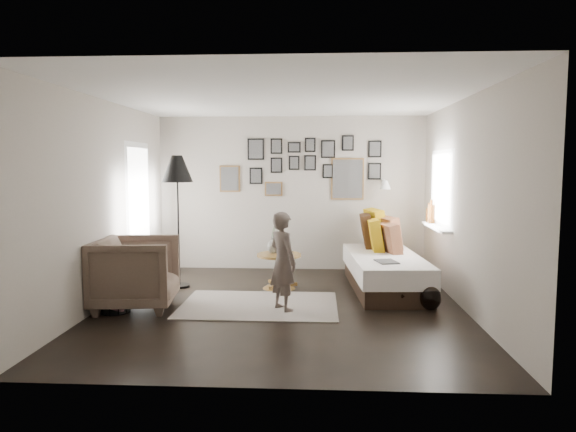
# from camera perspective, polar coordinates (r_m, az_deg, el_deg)

# --- Properties ---
(ground) EXTENTS (4.80, 4.80, 0.00)m
(ground) POSITION_cam_1_polar(r_m,az_deg,el_deg) (6.57, -0.69, -10.02)
(ground) COLOR black
(ground) RESTS_ON ground
(wall_back) EXTENTS (4.50, 0.00, 4.50)m
(wall_back) POSITION_cam_1_polar(r_m,az_deg,el_deg) (8.74, 0.36, 2.51)
(wall_back) COLOR #A99F93
(wall_back) RESTS_ON ground
(wall_front) EXTENTS (4.50, 0.00, 4.50)m
(wall_front) POSITION_cam_1_polar(r_m,az_deg,el_deg) (3.97, -3.04, -1.18)
(wall_front) COLOR #A99F93
(wall_front) RESTS_ON ground
(wall_left) EXTENTS (0.00, 4.80, 4.80)m
(wall_left) POSITION_cam_1_polar(r_m,az_deg,el_deg) (6.88, -19.76, 1.36)
(wall_left) COLOR #A99F93
(wall_left) RESTS_ON ground
(wall_right) EXTENTS (0.00, 4.80, 4.80)m
(wall_right) POSITION_cam_1_polar(r_m,az_deg,el_deg) (6.59, 19.22, 1.21)
(wall_right) COLOR #A99F93
(wall_right) RESTS_ON ground
(ceiling) EXTENTS (4.80, 4.80, 0.00)m
(ceiling) POSITION_cam_1_polar(r_m,az_deg,el_deg) (6.38, -0.72, 13.08)
(ceiling) COLOR white
(ceiling) RESTS_ON wall_back
(door_left) EXTENTS (0.00, 2.14, 2.14)m
(door_left) POSITION_cam_1_polar(r_m,az_deg,el_deg) (8.01, -16.27, 0.22)
(door_left) COLOR white
(door_left) RESTS_ON wall_left
(window_right) EXTENTS (0.15, 1.32, 1.30)m
(window_right) POSITION_cam_1_polar(r_m,az_deg,el_deg) (7.90, 15.94, -0.70)
(window_right) COLOR white
(window_right) RESTS_ON wall_right
(gallery_wall) EXTENTS (2.74, 0.03, 1.08)m
(gallery_wall) POSITION_cam_1_polar(r_m,az_deg,el_deg) (8.70, 2.26, 5.42)
(gallery_wall) COLOR brown
(gallery_wall) RESTS_ON wall_back
(wall_sconce) EXTENTS (0.18, 0.36, 0.16)m
(wall_sconce) POSITION_cam_1_polar(r_m,az_deg,el_deg) (8.53, 10.75, 3.44)
(wall_sconce) COLOR white
(wall_sconce) RESTS_ON wall_back
(rug) EXTENTS (1.98, 1.39, 0.01)m
(rug) POSITION_cam_1_polar(r_m,az_deg,el_deg) (6.63, -3.22, -9.84)
(rug) COLOR silver
(rug) RESTS_ON ground
(pedestal_table) EXTENTS (0.64, 0.64, 0.50)m
(pedestal_table) POSITION_cam_1_polar(r_m,az_deg,el_deg) (7.47, -1.00, -6.27)
(pedestal_table) COLOR brown
(pedestal_table) RESTS_ON ground
(vase) EXTENTS (0.18, 0.18, 0.46)m
(vase) POSITION_cam_1_polar(r_m,az_deg,el_deg) (7.42, -1.61, -3.12)
(vase) COLOR black
(vase) RESTS_ON pedestal_table
(candles) EXTENTS (0.11, 0.11, 0.24)m
(candles) POSITION_cam_1_polar(r_m,az_deg,el_deg) (7.39, -0.16, -3.35)
(candles) COLOR black
(candles) RESTS_ON pedestal_table
(daybed) EXTENTS (1.08, 2.31, 1.09)m
(daybed) POSITION_cam_1_polar(r_m,az_deg,el_deg) (7.59, 10.61, -5.33)
(daybed) COLOR black
(daybed) RESTS_ON ground
(magazine_on_daybed) EXTENTS (0.32, 0.38, 0.02)m
(magazine_on_daybed) POSITION_cam_1_polar(r_m,az_deg,el_deg) (6.91, 10.91, -5.00)
(magazine_on_daybed) COLOR black
(magazine_on_daybed) RESTS_ON daybed
(armchair) EXTENTS (1.08, 1.06, 0.89)m
(armchair) POSITION_cam_1_polar(r_m,az_deg,el_deg) (6.68, -16.56, -6.05)
(armchair) COLOR brown
(armchair) RESTS_ON ground
(armchair_cushion) EXTENTS (0.44, 0.45, 0.18)m
(armchair_cushion) POSITION_cam_1_polar(r_m,az_deg,el_deg) (6.71, -16.18, -5.70)
(armchair_cushion) COLOR silver
(armchair_cushion) RESTS_ON armchair
(floor_lamp) EXTENTS (0.45, 0.45, 1.92)m
(floor_lamp) POSITION_cam_1_polar(r_m,az_deg,el_deg) (7.56, -12.20, 4.60)
(floor_lamp) COLOR black
(floor_lamp) RESTS_ON ground
(magazine_basket) EXTENTS (0.43, 0.43, 0.42)m
(magazine_basket) POSITION_cam_1_polar(r_m,az_deg,el_deg) (6.62, -18.64, -8.37)
(magazine_basket) COLOR black
(magazine_basket) RESTS_ON ground
(demijohn_large) EXTENTS (0.30, 0.30, 0.45)m
(demijohn_large) POSITION_cam_1_polar(r_m,az_deg,el_deg) (6.66, 12.34, -8.38)
(demijohn_large) COLOR black
(demijohn_large) RESTS_ON ground
(demijohn_small) EXTENTS (0.27, 0.27, 0.41)m
(demijohn_small) POSITION_cam_1_polar(r_m,az_deg,el_deg) (6.61, 15.53, -8.73)
(demijohn_small) COLOR black
(demijohn_small) RESTS_ON ground
(child) EXTENTS (0.51, 0.53, 1.22)m
(child) POSITION_cam_1_polar(r_m,az_deg,el_deg) (6.27, -0.57, -5.07)
(child) COLOR brown
(child) RESTS_ON ground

